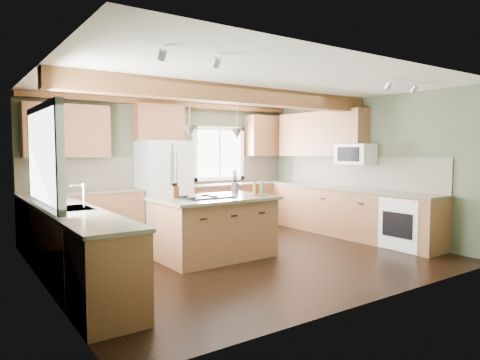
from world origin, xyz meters
TOP-DOWN VIEW (x-y plane):
  - floor at (0.00, 0.00)m, footprint 5.60×5.60m
  - ceiling at (0.00, 0.00)m, footprint 5.60×5.60m
  - wall_back at (0.00, 2.50)m, footprint 5.60×0.00m
  - wall_left at (-2.80, 0.00)m, footprint 0.00×5.00m
  - wall_right at (2.80, 0.00)m, footprint 0.00×5.00m
  - ceiling_beam at (0.00, 0.10)m, footprint 5.55×0.26m
  - soffit_trim at (0.00, 2.40)m, footprint 5.55×0.20m
  - backsplash_back at (0.00, 2.48)m, footprint 5.58×0.03m
  - backsplash_right at (2.78, 0.05)m, footprint 0.03×3.70m
  - base_cab_back_left at (-1.79, 2.20)m, footprint 2.02×0.60m
  - counter_back_left at (-1.79, 2.20)m, footprint 2.06×0.64m
  - base_cab_back_right at (1.49, 2.20)m, footprint 2.62×0.60m
  - counter_back_right at (1.49, 2.20)m, footprint 2.66×0.64m
  - base_cab_left at (-2.50, 0.05)m, footprint 0.60×3.70m
  - counter_left at (-2.50, 0.05)m, footprint 0.64×3.74m
  - base_cab_right at (2.50, 0.05)m, footprint 0.60×3.70m
  - counter_right at (2.50, 0.05)m, footprint 0.64×3.74m
  - upper_cab_back_left at (-1.99, 2.33)m, footprint 1.40×0.35m
  - upper_cab_over_fridge at (-0.30, 2.33)m, footprint 0.96×0.35m
  - upper_cab_right at (2.62, 0.90)m, footprint 0.35×2.20m
  - upper_cab_back_corner at (2.30, 2.33)m, footprint 0.90×0.35m
  - window_left at (-2.78, 0.05)m, footprint 0.04×1.60m
  - window_back at (1.15, 2.48)m, footprint 1.10×0.04m
  - sink at (-2.50, 0.05)m, footprint 0.50×0.65m
  - faucet at (-2.32, 0.05)m, footprint 0.02×0.02m
  - dishwasher at (-2.49, -1.25)m, footprint 0.60×0.60m
  - oven at (2.49, -1.25)m, footprint 0.60×0.72m
  - microwave at (2.58, -0.05)m, footprint 0.40×0.70m
  - pendant_left at (-0.81, 0.09)m, footprint 0.18×0.18m
  - pendant_right at (0.01, 0.11)m, footprint 0.18×0.18m
  - refrigerator at (-0.30, 2.12)m, footprint 0.90×0.74m
  - island at (-0.40, 0.10)m, footprint 1.68×1.05m
  - island_top at (-0.40, 0.10)m, footprint 1.80×1.17m
  - cooktop at (-0.54, 0.10)m, footprint 0.73×0.50m
  - knife_block at (-0.95, 0.33)m, footprint 0.12×0.10m
  - utensil_crock at (0.26, 0.52)m, footprint 0.13×0.13m
  - bottle_tray at (0.29, -0.09)m, footprint 0.32×0.32m

SIDE VIEW (x-z plane):
  - floor at x=0.00m, z-range 0.00..0.00m
  - dishwasher at x=-2.49m, z-range 0.01..0.85m
  - oven at x=2.49m, z-range 0.01..0.85m
  - base_cab_back_left at x=-1.79m, z-range 0.00..0.88m
  - base_cab_back_right at x=1.49m, z-range 0.00..0.88m
  - base_cab_left at x=-2.50m, z-range 0.00..0.88m
  - base_cab_right at x=2.50m, z-range 0.00..0.88m
  - island at x=-0.40m, z-range 0.00..0.88m
  - counter_back_left at x=-1.79m, z-range 0.88..0.92m
  - counter_back_right at x=1.49m, z-range 0.88..0.92m
  - counter_left at x=-2.50m, z-range 0.88..0.92m
  - counter_right at x=2.50m, z-range 0.88..0.92m
  - refrigerator at x=-0.30m, z-range 0.00..1.80m
  - island_top at x=-0.40m, z-range 0.88..0.92m
  - sink at x=-2.50m, z-range 0.89..0.92m
  - cooktop at x=-0.54m, z-range 0.92..0.94m
  - utensil_crock at x=0.26m, z-range 0.92..1.09m
  - knife_block at x=-0.95m, z-range 0.92..1.10m
  - bottle_tray at x=0.29m, z-range 0.92..1.16m
  - faucet at x=-2.32m, z-range 0.91..1.19m
  - backsplash_back at x=0.00m, z-range 0.92..1.50m
  - backsplash_right at x=2.78m, z-range 0.92..1.50m
  - wall_back at x=0.00m, z-range -1.50..4.10m
  - wall_left at x=-2.80m, z-range -1.20..3.80m
  - wall_right at x=2.80m, z-range -1.20..3.80m
  - window_back at x=1.15m, z-range 1.05..2.05m
  - window_left at x=-2.78m, z-range 1.02..2.08m
  - microwave at x=2.58m, z-range 1.36..1.74m
  - pendant_left at x=-0.81m, z-range 1.80..1.96m
  - pendant_right at x=0.01m, z-range 1.80..1.96m
  - upper_cab_back_left at x=-1.99m, z-range 1.50..2.40m
  - upper_cab_right at x=2.62m, z-range 1.50..2.40m
  - upper_cab_back_corner at x=2.30m, z-range 1.50..2.40m
  - upper_cab_over_fridge at x=-0.30m, z-range 1.80..2.50m
  - ceiling_beam at x=0.00m, z-range 2.34..2.60m
  - soffit_trim at x=0.00m, z-range 2.49..2.59m
  - ceiling at x=0.00m, z-range 2.60..2.60m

